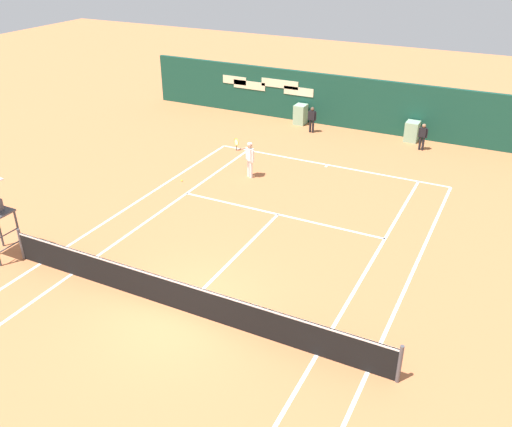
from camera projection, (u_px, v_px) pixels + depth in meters
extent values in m
plane|color=#C67042|center=(182.00, 310.00, 15.32)|extent=(80.00, 80.00, 0.00)
cube|color=white|center=(328.00, 165.00, 24.58)|extent=(10.60, 0.10, 0.01)
cube|color=white|center=(41.00, 264.00, 17.43)|extent=(0.10, 23.40, 0.01)
cube|color=white|center=(72.00, 274.00, 16.91)|extent=(0.10, 23.40, 0.01)
cube|color=white|center=(317.00, 355.00, 13.73)|extent=(0.10, 23.40, 0.01)
cube|color=white|center=(368.00, 372.00, 13.21)|extent=(0.10, 23.40, 0.01)
cube|color=white|center=(278.00, 214.00, 20.38)|extent=(8.00, 0.10, 0.01)
cube|color=white|center=(237.00, 255.00, 17.85)|extent=(0.10, 6.40, 0.01)
cube|color=white|center=(327.00, 166.00, 24.46)|extent=(0.10, 0.24, 0.01)
cylinder|color=#4C4C51|center=(21.00, 244.00, 17.46)|extent=(0.10, 0.10, 1.07)
cylinder|color=#4C4C51|center=(400.00, 364.00, 12.69)|extent=(0.10, 0.10, 1.07)
cube|color=black|center=(181.00, 296.00, 15.10)|extent=(12.00, 0.03, 0.95)
cube|color=white|center=(180.00, 283.00, 14.89)|extent=(12.00, 0.04, 0.06)
cube|color=#144233|center=(365.00, 105.00, 28.16)|extent=(25.00, 0.24, 2.67)
cube|color=beige|center=(234.00, 80.00, 30.82)|extent=(1.46, 0.02, 0.44)
cube|color=beige|center=(280.00, 84.00, 29.67)|extent=(2.16, 0.02, 0.44)
cube|color=beige|center=(249.00, 85.00, 30.54)|extent=(1.94, 0.02, 0.44)
cube|color=beige|center=(299.00, 91.00, 29.36)|extent=(1.69, 0.02, 0.44)
cube|color=#8CB793|center=(300.00, 114.00, 29.41)|extent=(0.59, 0.70, 1.04)
cube|color=#8CB793|center=(412.00, 131.00, 27.08)|extent=(0.63, 0.70, 0.98)
cylinder|color=#47474C|center=(19.00, 232.00, 17.68)|extent=(0.07, 0.07, 1.51)
cylinder|color=#47474C|center=(9.00, 247.00, 17.47)|extent=(0.04, 0.81, 0.04)
cylinder|color=#47474C|center=(6.00, 234.00, 17.26)|extent=(0.04, 0.81, 0.04)
cylinder|color=white|center=(251.00, 169.00, 23.16)|extent=(0.12, 0.12, 0.77)
cylinder|color=white|center=(249.00, 168.00, 23.29)|extent=(0.12, 0.12, 0.77)
cube|color=white|center=(250.00, 154.00, 22.92)|extent=(0.39, 0.33, 0.54)
sphere|color=tan|center=(250.00, 146.00, 22.75)|extent=(0.21, 0.21, 0.21)
cylinder|color=white|center=(250.00, 144.00, 22.71)|extent=(0.20, 0.20, 0.06)
cylinder|color=white|center=(253.00, 157.00, 22.79)|extent=(0.08, 0.08, 0.52)
cylinder|color=tan|center=(242.00, 149.00, 22.84)|extent=(0.31, 0.49, 0.08)
cylinder|color=black|center=(236.00, 148.00, 22.66)|extent=(0.03, 0.03, 0.22)
torus|color=yellow|center=(236.00, 142.00, 22.54)|extent=(0.28, 0.16, 0.30)
cylinder|color=silver|center=(236.00, 142.00, 22.54)|extent=(0.23, 0.13, 0.26)
cylinder|color=black|center=(423.00, 144.00, 26.03)|extent=(0.11, 0.11, 0.65)
cylinder|color=black|center=(420.00, 143.00, 26.09)|extent=(0.11, 0.11, 0.65)
cube|color=black|center=(423.00, 132.00, 25.80)|extent=(0.30, 0.17, 0.46)
sphere|color=#8C664C|center=(424.00, 126.00, 25.65)|extent=(0.18, 0.18, 0.18)
cylinder|color=black|center=(427.00, 133.00, 25.74)|extent=(0.07, 0.07, 0.44)
cylinder|color=black|center=(419.00, 132.00, 25.89)|extent=(0.07, 0.07, 0.44)
cylinder|color=black|center=(313.00, 126.00, 28.23)|extent=(0.11, 0.11, 0.67)
cylinder|color=black|center=(310.00, 126.00, 28.29)|extent=(0.11, 0.11, 0.67)
cube|color=black|center=(312.00, 115.00, 28.00)|extent=(0.31, 0.18, 0.47)
sphere|color=brown|center=(312.00, 109.00, 27.84)|extent=(0.18, 0.18, 0.18)
cylinder|color=black|center=(316.00, 116.00, 27.95)|extent=(0.07, 0.07, 0.45)
cylinder|color=black|center=(309.00, 115.00, 28.08)|extent=(0.07, 0.07, 0.45)
sphere|color=#CCE033|center=(182.00, 181.00, 22.99)|extent=(0.07, 0.07, 0.07)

